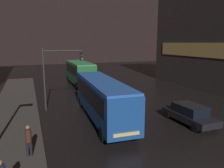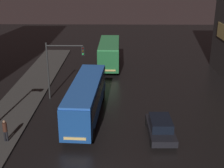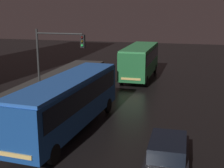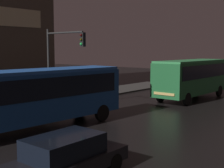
{
  "view_description": "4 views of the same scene",
  "coord_description": "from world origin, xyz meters",
  "px_view_note": "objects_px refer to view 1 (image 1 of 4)",
  "views": [
    {
      "loc": [
        -7.52,
        -6.22,
        6.17
      ],
      "look_at": [
        -0.07,
        13.26,
        2.24
      ],
      "focal_mm": 35.0,
      "sensor_mm": 36.0,
      "label": 1
    },
    {
      "loc": [
        0.5,
        -14.9,
        12.29
      ],
      "look_at": [
        0.06,
        11.77,
        2.5
      ],
      "focal_mm": 50.0,
      "sensor_mm": 36.0,
      "label": 2
    },
    {
      "loc": [
        4.78,
        -6.42,
        7.24
      ],
      "look_at": [
        -0.15,
        12.36,
        2.49
      ],
      "focal_mm": 50.0,
      "sensor_mm": 36.0,
      "label": 3
    },
    {
      "loc": [
        11.67,
        0.14,
        4.36
      ],
      "look_at": [
        0.07,
        13.8,
        2.35
      ],
      "focal_mm": 50.0,
      "sensor_mm": 36.0,
      "label": 4
    }
  ],
  "objects_px": {
    "car_taxi": "(190,114)",
    "traffic_light_main": "(59,67)",
    "pedestrian_near": "(28,139)",
    "bus_far": "(80,71)",
    "bus_near": "(102,95)"
  },
  "relations": [
    {
      "from": "bus_near",
      "to": "pedestrian_near",
      "type": "distance_m",
      "value": 7.25
    },
    {
      "from": "car_taxi",
      "to": "traffic_light_main",
      "type": "distance_m",
      "value": 12.01
    },
    {
      "from": "bus_near",
      "to": "bus_far",
      "type": "relative_size",
      "value": 1.19
    },
    {
      "from": "car_taxi",
      "to": "pedestrian_near",
      "type": "xyz_separation_m",
      "value": [
        -11.72,
        -1.25,
        0.39
      ]
    },
    {
      "from": "bus_near",
      "to": "car_taxi",
      "type": "xyz_separation_m",
      "value": [
        6.09,
        -3.24,
        -1.25
      ]
    },
    {
      "from": "bus_near",
      "to": "bus_far",
      "type": "height_order",
      "value": "bus_far"
    },
    {
      "from": "pedestrian_near",
      "to": "traffic_light_main",
      "type": "bearing_deg",
      "value": 149.76
    },
    {
      "from": "pedestrian_near",
      "to": "bus_far",
      "type": "bearing_deg",
      "value": 147.78
    },
    {
      "from": "car_taxi",
      "to": "traffic_light_main",
      "type": "height_order",
      "value": "traffic_light_main"
    },
    {
      "from": "bus_near",
      "to": "car_taxi",
      "type": "height_order",
      "value": "bus_near"
    },
    {
      "from": "traffic_light_main",
      "to": "bus_near",
      "type": "bearing_deg",
      "value": -56.59
    },
    {
      "from": "pedestrian_near",
      "to": "traffic_light_main",
      "type": "height_order",
      "value": "traffic_light_main"
    },
    {
      "from": "traffic_light_main",
      "to": "car_taxi",
      "type": "bearing_deg",
      "value": -40.04
    },
    {
      "from": "car_taxi",
      "to": "bus_near",
      "type": "bearing_deg",
      "value": -29.06
    },
    {
      "from": "bus_far",
      "to": "traffic_light_main",
      "type": "distance_m",
      "value": 12.07
    }
  ]
}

